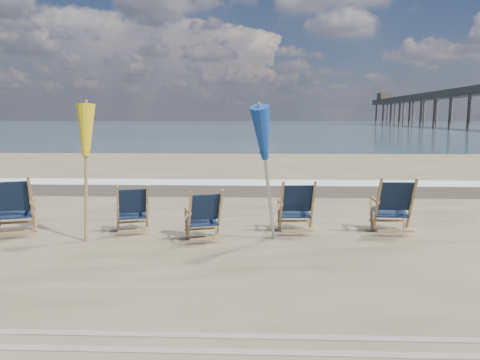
{
  "coord_description": "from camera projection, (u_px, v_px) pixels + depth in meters",
  "views": [
    {
      "loc": [
        0.35,
        -6.37,
        2.06
      ],
      "look_at": [
        0.0,
        2.2,
        0.9
      ],
      "focal_mm": 35.0,
      "sensor_mm": 36.0,
      "label": 1
    }
  ],
  "objects": [
    {
      "name": "umbrella_blue",
      "position": [
        268.0,
        134.0,
        7.4
      ],
      "size": [
        0.3,
        0.3,
        2.33
      ],
      "color": "#A5A5AD",
      "rests_on": "ground"
    },
    {
      "name": "ocean",
      "position": [
        258.0,
        124.0,
        133.34
      ],
      "size": [
        400.0,
        400.0,
        0.0
      ],
      "primitive_type": "plane",
      "color": "#384F5D",
      "rests_on": "ground"
    },
    {
      "name": "wet_sand_strip",
      "position": [
        247.0,
        190.0,
        13.33
      ],
      "size": [
        200.0,
        2.6,
        0.0
      ],
      "primitive_type": "cube",
      "color": "#42362A",
      "rests_on": "ground"
    },
    {
      "name": "beach_chair_0",
      "position": [
        32.0,
        206.0,
        8.07
      ],
      "size": [
        0.91,
        0.96,
        1.08
      ],
      "primitive_type": null,
      "rotation": [
        0.0,
        0.0,
        3.48
      ],
      "color": "black",
      "rests_on": "ground"
    },
    {
      "name": "umbrella_yellow",
      "position": [
        84.0,
        138.0,
        7.63
      ],
      "size": [
        0.3,
        0.3,
        2.25
      ],
      "color": "olive",
      "rests_on": "ground"
    },
    {
      "name": "surf_foam",
      "position": [
        248.0,
        182.0,
        14.81
      ],
      "size": [
        200.0,
        1.4,
        0.01
      ],
      "primitive_type": "cube",
      "color": "silver",
      "rests_on": "ground"
    },
    {
      "name": "beach_chair_3",
      "position": [
        313.0,
        207.0,
        8.2
      ],
      "size": [
        0.68,
        0.75,
        0.98
      ],
      "primitive_type": null,
      "rotation": [
        0.0,
        0.0,
        3.22
      ],
      "color": "black",
      "rests_on": "ground"
    },
    {
      "name": "beach_chair_4",
      "position": [
        412.0,
        206.0,
        8.12
      ],
      "size": [
        0.68,
        0.76,
        1.05
      ],
      "primitive_type": null,
      "rotation": [
        0.0,
        0.0,
        3.13
      ],
      "color": "black",
      "rests_on": "ground"
    },
    {
      "name": "beach_chair_2",
      "position": [
        220.0,
        215.0,
        7.74
      ],
      "size": [
        0.75,
        0.79,
        0.9
      ],
      "primitive_type": null,
      "rotation": [
        0.0,
        0.0,
        3.46
      ],
      "color": "black",
      "rests_on": "ground"
    },
    {
      "name": "beach_chair_1",
      "position": [
        147.0,
        208.0,
        8.29
      ],
      "size": [
        0.75,
        0.79,
        0.89
      ],
      "primitive_type": null,
      "rotation": [
        0.0,
        0.0,
        3.46
      ],
      "color": "black",
      "rests_on": "ground"
    }
  ]
}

